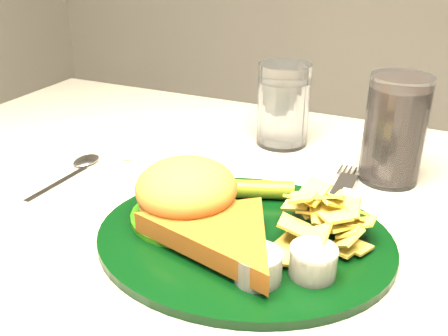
% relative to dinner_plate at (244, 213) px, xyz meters
% --- Properties ---
extents(dinner_plate, '(0.39, 0.34, 0.08)m').
position_rel_dinner_plate_xyz_m(dinner_plate, '(0.00, 0.00, 0.00)').
color(dinner_plate, black).
rests_on(dinner_plate, table).
extents(water_glass, '(0.11, 0.11, 0.13)m').
position_rel_dinner_plate_xyz_m(water_glass, '(-0.06, 0.30, 0.03)').
color(water_glass, white).
rests_on(water_glass, table).
extents(cola_glass, '(0.11, 0.11, 0.15)m').
position_rel_dinner_plate_xyz_m(cola_glass, '(0.13, 0.23, 0.04)').
color(cola_glass, black).
rests_on(cola_glass, table).
extents(fork_napkin, '(0.15, 0.20, 0.01)m').
position_rel_dinner_plate_xyz_m(fork_napkin, '(0.07, 0.10, -0.03)').
color(fork_napkin, white).
rests_on(fork_napkin, table).
extents(spoon, '(0.05, 0.16, 0.01)m').
position_rel_dinner_plate_xyz_m(spoon, '(-0.29, 0.02, -0.03)').
color(spoon, silver).
rests_on(spoon, table).
extents(ramekin, '(0.05, 0.05, 0.03)m').
position_rel_dinner_plate_xyz_m(ramekin, '(-0.23, 0.22, -0.02)').
color(ramekin, white).
rests_on(ramekin, table).
extents(wrapped_straw, '(0.18, 0.11, 0.01)m').
position_rel_dinner_plate_xyz_m(wrapped_straw, '(-0.19, 0.15, -0.04)').
color(wrapped_straw, silver).
rests_on(wrapped_straw, table).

